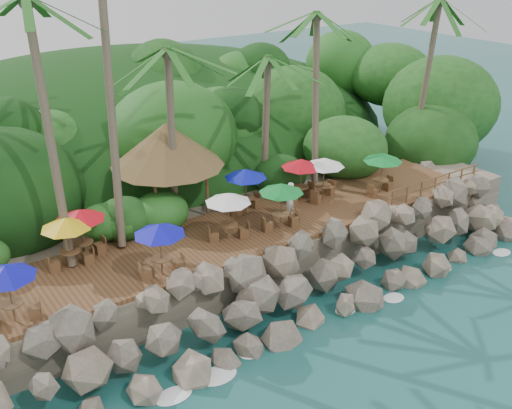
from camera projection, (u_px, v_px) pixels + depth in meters
ground at (336, 324)px, 25.70m from camera, size 140.00×140.00×0.00m
land_base at (164, 185)px, 37.26m from camera, size 32.00×25.20×2.10m
jungle_hill at (118, 166)px, 43.31m from camera, size 44.80×28.00×15.40m
seawall at (307, 281)px, 26.72m from camera, size 29.00×4.00×2.30m
terrace at (256, 227)px, 29.29m from camera, size 26.00×5.00×0.20m
jungle_foliage at (173, 205)px, 36.94m from camera, size 44.00×16.00×12.00m
foam_line at (331, 320)px, 25.91m from camera, size 25.20×0.80×0.06m
palms at (242, 8)px, 27.97m from camera, size 29.97×7.45×15.34m
palapa at (166, 145)px, 29.50m from camera, size 5.69×5.69×4.60m
dining_clusters at (221, 197)px, 27.56m from camera, size 21.78×5.34×2.32m
railing at (435, 183)px, 32.54m from camera, size 7.20×0.10×1.00m
waiter at (289, 199)px, 29.91m from camera, size 0.75×0.61×1.78m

